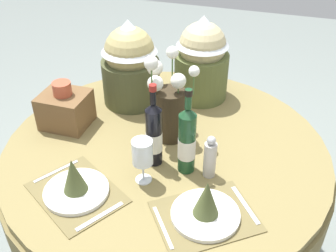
% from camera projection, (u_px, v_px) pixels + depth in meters
% --- Properties ---
extents(dining_table, '(1.41, 1.41, 0.73)m').
position_uv_depth(dining_table, '(166.00, 169.00, 1.79)').
color(dining_table, olive).
rests_on(dining_table, ground).
extents(place_setting_left, '(0.43, 0.40, 0.16)m').
position_uv_depth(place_setting_left, '(75.00, 184.00, 1.45)').
color(place_setting_left, brown).
rests_on(place_setting_left, dining_table).
extents(place_setting_right, '(0.43, 0.41, 0.16)m').
position_uv_depth(place_setting_right, '(206.00, 207.00, 1.35)').
color(place_setting_right, brown).
rests_on(place_setting_right, dining_table).
extents(flower_vase, '(0.23, 0.22, 0.41)m').
position_uv_depth(flower_vase, '(169.00, 104.00, 1.67)').
color(flower_vase, '#332819').
rests_on(flower_vase, dining_table).
extents(wine_bottle_left, '(0.07, 0.07, 0.36)m').
position_uv_depth(wine_bottle_left, '(187.00, 140.00, 1.50)').
color(wine_bottle_left, '#194223').
rests_on(wine_bottle_left, dining_table).
extents(wine_bottle_centre, '(0.07, 0.07, 0.36)m').
position_uv_depth(wine_bottle_centre, '(154.00, 134.00, 1.54)').
color(wine_bottle_centre, black).
rests_on(wine_bottle_centre, dining_table).
extents(wine_glass_left, '(0.08, 0.08, 0.19)m').
position_uv_depth(wine_glass_left, '(142.00, 153.00, 1.46)').
color(wine_glass_left, silver).
rests_on(wine_glass_left, dining_table).
extents(pepper_mill, '(0.05, 0.05, 0.18)m').
position_uv_depth(pepper_mill, '(210.00, 158.00, 1.51)').
color(pepper_mill, '#B7B2AD').
rests_on(pepper_mill, dining_table).
extents(gift_tub_back_left, '(0.28, 0.28, 0.42)m').
position_uv_depth(gift_tub_back_left, '(130.00, 60.00, 1.89)').
color(gift_tub_back_left, '#474C2D').
rests_on(gift_tub_back_left, dining_table).
extents(gift_tub_back_centre, '(0.27, 0.27, 0.42)m').
position_uv_depth(gift_tub_back_centre, '(202.00, 55.00, 1.93)').
color(gift_tub_back_centre, '#566033').
rests_on(gift_tub_back_centre, dining_table).
extents(woven_basket_side_left, '(0.21, 0.18, 0.22)m').
position_uv_depth(woven_basket_side_left, '(65.00, 108.00, 1.79)').
color(woven_basket_side_left, brown).
rests_on(woven_basket_side_left, dining_table).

